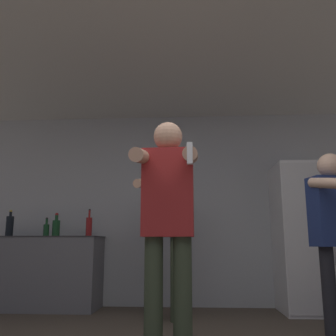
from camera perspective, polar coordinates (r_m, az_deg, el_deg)
name	(u,v)px	position (r m, az deg, el deg)	size (l,w,h in m)	color
wall_back	(182,208)	(5.08, 2.11, -6.04)	(7.00, 0.06, 2.55)	#B2B7BC
ceiling_slab	(177,64)	(3.92, 1.36, 15.49)	(7.00, 3.58, 0.05)	silver
refrigerator	(304,237)	(4.87, 20.03, -9.83)	(0.64, 0.73, 1.75)	white
counter	(44,272)	(5.10, -18.39, -14.85)	(1.42, 0.61, 0.89)	slate
bottle_clear_vodka	(56,227)	(5.02, -16.68, -8.61)	(0.09, 0.09, 0.30)	#194723
bottle_brown_liquor	(89,226)	(4.90, -11.96, -8.64)	(0.08, 0.08, 0.34)	maroon
bottle_dark_rum	(10,226)	(5.27, -22.98, -8.08)	(0.09, 0.09, 0.34)	black
bottle_tall_gin	(46,229)	(5.07, -18.07, -8.86)	(0.07, 0.07, 0.24)	#194723
person_woman_foreground	(168,216)	(2.70, -0.02, -7.25)	(0.46, 0.51, 1.70)	#38422D
person_man_side	(336,224)	(3.44, 24.25, -7.79)	(0.54, 0.59, 1.56)	black
person_spectator_back	(166,222)	(4.13, -0.35, -8.21)	(0.57, 0.59, 1.75)	#38422D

